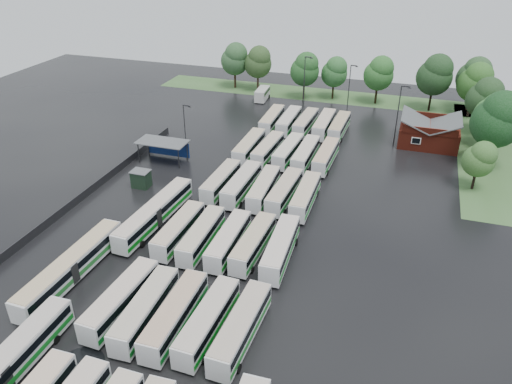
% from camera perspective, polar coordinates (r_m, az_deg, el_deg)
% --- Properties ---
extents(ground, '(160.00, 160.00, 0.00)m').
position_cam_1_polar(ground, '(60.50, -5.40, -6.99)').
color(ground, black).
rests_on(ground, ground).
extents(brick_building, '(10.07, 8.60, 5.39)m').
position_cam_1_polar(brick_building, '(93.64, 19.13, 6.24)').
color(brick_building, maroon).
rests_on(brick_building, ground).
extents(wash_shed, '(8.20, 4.20, 3.58)m').
position_cam_1_polar(wash_shed, '(83.18, -10.51, 5.44)').
color(wash_shed, '#2D2D30').
rests_on(wash_shed, ground).
extents(utility_hut, '(2.70, 2.20, 2.62)m').
position_cam_1_polar(utility_hut, '(76.06, -13.00, 1.48)').
color(utility_hut, black).
rests_on(utility_hut, ground).
extents(grass_strip_north, '(80.00, 10.00, 0.01)m').
position_cam_1_polar(grass_strip_north, '(116.50, 8.29, 10.83)').
color(grass_strip_north, '#3B612F').
rests_on(grass_strip_north, ground).
extents(grass_strip_east, '(10.00, 50.00, 0.01)m').
position_cam_1_polar(grass_strip_east, '(95.23, 24.92, 4.25)').
color(grass_strip_east, '#3B612F').
rests_on(grass_strip_east, ground).
extents(west_fence, '(0.10, 50.00, 1.20)m').
position_cam_1_polar(west_fence, '(76.20, -18.55, 0.10)').
color(west_fence, '#2D2D30').
rests_on(west_fence, ground).
extents(bus_r1c0, '(2.81, 11.10, 3.07)m').
position_cam_1_polar(bus_r1c0, '(52.95, -15.18, -11.75)').
color(bus_r1c0, silver).
rests_on(bus_r1c0, ground).
extents(bus_r1c1, '(2.70, 10.96, 3.03)m').
position_cam_1_polar(bus_r1c1, '(51.25, -12.51, -12.97)').
color(bus_r1c1, silver).
rests_on(bus_r1c1, ground).
extents(bus_r1c2, '(2.49, 11.08, 3.08)m').
position_cam_1_polar(bus_r1c2, '(50.09, -9.25, -13.71)').
color(bus_r1c2, silver).
rests_on(bus_r1c2, ground).
extents(bus_r1c3, '(2.61, 10.83, 3.00)m').
position_cam_1_polar(bus_r1c3, '(49.17, -5.54, -14.45)').
color(bus_r1c3, silver).
rests_on(bus_r1c3, ground).
extents(bus_r1c4, '(2.67, 11.08, 3.07)m').
position_cam_1_polar(bus_r1c4, '(48.27, -1.73, -15.23)').
color(bus_r1c4, silver).
rests_on(bus_r1c4, ground).
extents(bus_r2c0, '(2.40, 10.65, 2.96)m').
position_cam_1_polar(bus_r2c0, '(62.23, -8.82, -4.30)').
color(bus_r2c0, silver).
rests_on(bus_r2c0, ground).
extents(bus_r2c1, '(2.47, 10.59, 2.94)m').
position_cam_1_polar(bus_r2c1, '(60.86, -6.25, -4.95)').
color(bus_r2c1, silver).
rests_on(bus_r2c1, ground).
extents(bus_r2c2, '(2.37, 10.58, 2.94)m').
position_cam_1_polar(bus_r2c2, '(59.75, -3.16, -5.51)').
color(bus_r2c2, silver).
rests_on(bus_r2c2, ground).
extents(bus_r2c3, '(2.58, 10.62, 2.94)m').
position_cam_1_polar(bus_r2c3, '(59.15, -0.31, -5.86)').
color(bus_r2c3, silver).
rests_on(bus_r2c3, ground).
extents(bus_r2c4, '(2.87, 11.23, 3.10)m').
position_cam_1_polar(bus_r2c4, '(58.23, 2.81, -6.42)').
color(bus_r2c4, silver).
rests_on(bus_r2c4, ground).
extents(bus_r3c0, '(2.47, 10.56, 2.93)m').
position_cam_1_polar(bus_r3c0, '(73.04, -4.02, 1.27)').
color(bus_r3c0, silver).
rests_on(bus_r3c0, ground).
extents(bus_r3c1, '(2.55, 11.09, 3.08)m').
position_cam_1_polar(bus_r3c1, '(71.80, -1.65, 0.89)').
color(bus_r3c1, silver).
rests_on(bus_r3c1, ground).
extents(bus_r3c2, '(2.58, 10.66, 2.95)m').
position_cam_1_polar(bus_r3c2, '(70.81, 0.88, 0.41)').
color(bus_r3c2, silver).
rests_on(bus_r3c2, ground).
extents(bus_r3c3, '(2.74, 10.86, 3.00)m').
position_cam_1_polar(bus_r3c3, '(70.07, 3.25, 0.07)').
color(bus_r3c3, silver).
rests_on(bus_r3c3, ground).
extents(bus_r3c4, '(2.41, 10.75, 2.99)m').
position_cam_1_polar(bus_r3c4, '(69.15, 5.66, -0.46)').
color(bus_r3c4, silver).
rests_on(bus_r3c4, ground).
extents(bus_r4c0, '(2.37, 11.05, 3.08)m').
position_cam_1_polar(bus_r4c0, '(83.98, -0.77, 5.20)').
color(bus_r4c0, silver).
rests_on(bus_r4c0, ground).
extents(bus_r4c1, '(2.75, 10.69, 2.95)m').
position_cam_1_polar(bus_r4c1, '(83.23, 1.37, 4.92)').
color(bus_r4c1, silver).
rests_on(bus_r4c1, ground).
extents(bus_r4c2, '(2.80, 10.77, 2.97)m').
position_cam_1_polar(bus_r4c2, '(82.64, 3.70, 4.69)').
color(bus_r4c2, silver).
rests_on(bus_r4c2, ground).
extents(bus_r4c3, '(2.45, 10.94, 3.04)m').
position_cam_1_polar(bus_r4c3, '(81.65, 5.69, 4.33)').
color(bus_r4c3, silver).
rests_on(bus_r4c3, ground).
extents(bus_r4c4, '(2.52, 10.68, 2.96)m').
position_cam_1_polar(bus_r4c4, '(81.41, 7.97, 4.07)').
color(bus_r4c4, silver).
rests_on(bus_r4c4, ground).
extents(bus_r5c0, '(2.55, 10.89, 3.02)m').
position_cam_1_polar(bus_r5c0, '(96.09, 1.83, 8.27)').
color(bus_r5c0, silver).
rests_on(bus_r5c0, ground).
extents(bus_r5c1, '(2.36, 10.94, 3.04)m').
position_cam_1_polar(bus_r5c1, '(95.47, 3.78, 8.10)').
color(bus_r5c1, silver).
rests_on(bus_r5c1, ground).
extents(bus_r5c2, '(2.68, 10.71, 2.96)m').
position_cam_1_polar(bus_r5c2, '(95.08, 5.69, 7.90)').
color(bus_r5c2, silver).
rests_on(bus_r5c2, ground).
extents(bus_r5c3, '(2.39, 11.09, 3.09)m').
position_cam_1_polar(bus_r5c3, '(94.41, 7.78, 7.66)').
color(bus_r5c3, silver).
rests_on(bus_r5c3, ground).
extents(bus_r5c4, '(2.51, 10.65, 2.95)m').
position_cam_1_polar(bus_r5c4, '(94.05, 9.50, 7.40)').
color(bus_r5c4, silver).
rests_on(bus_r5c4, ground).
extents(artic_bus_west_a, '(2.47, 16.10, 2.98)m').
position_cam_1_polar(artic_bus_west_a, '(49.76, -26.86, -17.59)').
color(artic_bus_west_a, silver).
rests_on(artic_bus_west_a, ground).
extents(artic_bus_west_b, '(3.13, 16.34, 3.01)m').
position_cam_1_polar(artic_bus_west_b, '(66.15, -11.48, -2.36)').
color(artic_bus_west_b, silver).
rests_on(artic_bus_west_b, ground).
extents(artic_bus_west_c, '(2.67, 16.40, 3.03)m').
position_cam_1_polar(artic_bus_west_c, '(58.91, -20.35, -8.04)').
color(artic_bus_west_c, silver).
rests_on(artic_bus_west_c, ground).
extents(minibus, '(2.59, 6.04, 2.58)m').
position_cam_1_polar(minibus, '(112.04, 0.72, 11.17)').
color(minibus, silver).
rests_on(minibus, ground).
extents(tree_north_0, '(6.45, 6.45, 10.69)m').
position_cam_1_polar(tree_north_0, '(119.58, -2.39, 14.99)').
color(tree_north_0, '#392619').
rests_on(tree_north_0, ground).
extents(tree_north_1, '(6.27, 6.27, 10.39)m').
position_cam_1_polar(tree_north_1, '(117.51, 0.28, 14.67)').
color(tree_north_1, '#392419').
rests_on(tree_north_1, ground).
extents(tree_north_2, '(6.32, 6.32, 10.46)m').
position_cam_1_polar(tree_north_2, '(111.77, 5.66, 13.82)').
color(tree_north_2, '#3C2B1E').
rests_on(tree_north_2, ground).
extents(tree_north_3, '(5.72, 5.72, 9.47)m').
position_cam_1_polar(tree_north_3, '(112.94, 9.01, 13.43)').
color(tree_north_3, black).
rests_on(tree_north_3, ground).
extents(tree_north_4, '(6.30, 6.30, 10.44)m').
position_cam_1_polar(tree_north_4, '(111.31, 13.93, 13.07)').
color(tree_north_4, black).
rests_on(tree_north_4, ground).
extents(tree_north_5, '(7.20, 7.20, 11.92)m').
position_cam_1_polar(tree_north_5, '(109.67, 19.83, 12.52)').
color(tree_north_5, black).
rests_on(tree_north_5, ground).
extents(tree_north_6, '(6.81, 6.81, 11.28)m').
position_cam_1_polar(tree_north_6, '(113.03, 23.71, 12.04)').
color(tree_north_6, '#341F13').
rests_on(tree_north_6, ground).
extents(tree_east_0, '(4.69, 4.68, 7.76)m').
position_cam_1_polar(tree_east_0, '(78.67, 24.24, 3.49)').
color(tree_east_0, black).
rests_on(tree_east_0, ground).
extents(tree_east_1, '(7.73, 7.73, 12.80)m').
position_cam_1_polar(tree_east_1, '(85.95, 25.97, 7.51)').
color(tree_east_1, '#342313').
rests_on(tree_east_1, ground).
extents(tree_east_2, '(5.95, 5.95, 9.86)m').
position_cam_1_polar(tree_east_2, '(94.88, 25.50, 8.20)').
color(tree_east_2, black).
rests_on(tree_east_2, ground).
extents(tree_east_3, '(6.47, 6.47, 10.72)m').
position_cam_1_polar(tree_east_3, '(100.71, 24.75, 9.78)').
color(tree_east_3, black).
rests_on(tree_east_3, ground).
extents(tree_east_4, '(6.73, 6.73, 11.14)m').
position_cam_1_polar(tree_east_4, '(109.18, 23.82, 11.44)').
color(tree_east_4, black).
rests_on(tree_east_4, ground).
extents(lamp_post_ne, '(1.66, 0.32, 10.79)m').
position_cam_1_polar(lamp_post_ne, '(90.03, 16.02, 8.85)').
color(lamp_post_ne, '#2D2D30').
rests_on(lamp_post_ne, ground).
extents(lamp_post_nw, '(1.44, 0.28, 9.32)m').
position_cam_1_polar(lamp_post_nw, '(82.56, -8.06, 7.28)').
color(lamp_post_nw, '#2D2D30').
rests_on(lamp_post_nw, ground).
extents(lamp_post_back_w, '(1.65, 0.32, 10.69)m').
position_cam_1_polar(lamp_post_back_w, '(106.83, 5.62, 12.83)').
color(lamp_post_back_w, '#2D2D30').
rests_on(lamp_post_back_w, ground).
extents(lamp_post_back_e, '(1.48, 0.29, 9.62)m').
position_cam_1_polar(lamp_post_back_e, '(105.70, 10.68, 11.96)').
color(lamp_post_back_e, '#2D2D30').
rests_on(lamp_post_back_e, ground).
extents(puddle_0, '(4.16, 4.16, 0.01)m').
position_cam_1_polar(puddle_0, '(50.06, -19.34, -18.04)').
color(puddle_0, black).
rests_on(puddle_0, ground).
extents(puddle_2, '(5.47, 5.47, 0.01)m').
position_cam_1_polar(puddle_2, '(65.46, -13.06, -4.64)').
color(puddle_2, black).
rests_on(puddle_2, ground).
extents(puddle_3, '(2.87, 2.87, 0.01)m').
position_cam_1_polar(puddle_3, '(58.16, -2.69, -8.54)').
color(puddle_3, black).
rests_on(puddle_3, ground).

